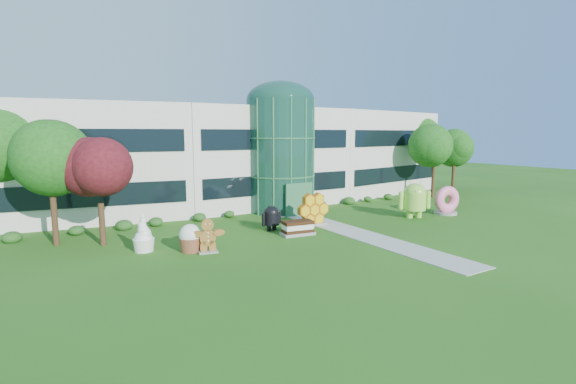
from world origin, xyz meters
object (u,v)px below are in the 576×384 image
android_black (272,216)px  donut (446,200)px  gingerbread (208,235)px  android_green (415,198)px

android_black → donut: 15.98m
android_black → gingerbread: 6.60m
android_black → android_green: bearing=-21.5°
android_green → donut: size_ratio=1.36×
android_green → android_black: (-12.26, 2.17, -0.65)m
android_green → android_black: android_green is taller
donut → gingerbread: (-21.69, -0.42, -0.22)m
android_green → donut: bearing=13.9°
donut → gingerbread: bearing=-165.8°
android_green → donut: android_green is taller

